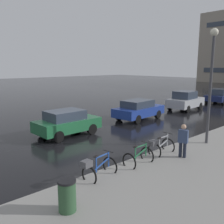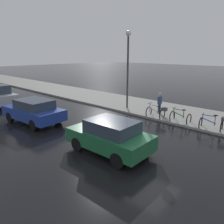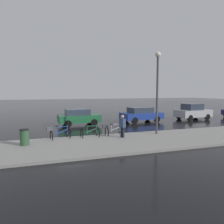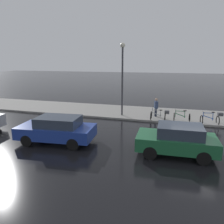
{
  "view_description": "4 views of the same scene",
  "coord_description": "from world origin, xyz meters",
  "px_view_note": "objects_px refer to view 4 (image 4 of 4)",
  "views": [
    {
      "loc": [
        10.6,
        -6.62,
        4.08
      ],
      "look_at": [
        0.08,
        2.79,
        1.43
      ],
      "focal_mm": 40.0,
      "sensor_mm": 36.0,
      "label": 1
    },
    {
      "loc": [
        -8.25,
        -5.22,
        4.28
      ],
      "look_at": [
        0.59,
        3.05,
        0.99
      ],
      "focal_mm": 35.0,
      "sensor_mm": 36.0,
      "label": 2
    },
    {
      "loc": [
        17.96,
        -2.63,
        3.13
      ],
      "look_at": [
        2.19,
        2.78,
        1.54
      ],
      "focal_mm": 35.0,
      "sensor_mm": 36.0,
      "label": 3
    },
    {
      "loc": [
        -12.25,
        1.15,
        4.53
      ],
      "look_at": [
        1.38,
        5.13,
        1.14
      ],
      "focal_mm": 35.0,
      "sensor_mm": 36.0,
      "label": 4
    }
  ],
  "objects_px": {
    "bicycle_nearest": "(212,118)",
    "pedestrian": "(156,107)",
    "bicycle_third": "(160,115)",
    "car_green": "(177,140)",
    "streetlamp": "(122,71)",
    "bicycle_second": "(182,117)",
    "car_blue": "(57,129)"
  },
  "relations": [
    {
      "from": "bicycle_third",
      "to": "car_green",
      "type": "relative_size",
      "value": 0.36
    },
    {
      "from": "car_blue",
      "to": "pedestrian",
      "type": "xyz_separation_m",
      "value": [
        6.93,
        -4.82,
        0.13
      ]
    },
    {
      "from": "bicycle_third",
      "to": "car_green",
      "type": "xyz_separation_m",
      "value": [
        -5.84,
        -1.22,
        0.3
      ]
    },
    {
      "from": "bicycle_third",
      "to": "car_blue",
      "type": "xyz_separation_m",
      "value": [
        -6.01,
        5.21,
        0.3
      ]
    },
    {
      "from": "car_green",
      "to": "pedestrian",
      "type": "relative_size",
      "value": 2.38
    },
    {
      "from": "bicycle_second",
      "to": "bicycle_third",
      "type": "relative_size",
      "value": 0.85
    },
    {
      "from": "bicycle_nearest",
      "to": "car_blue",
      "type": "relative_size",
      "value": 0.34
    },
    {
      "from": "bicycle_nearest",
      "to": "bicycle_second",
      "type": "relative_size",
      "value": 1.27
    },
    {
      "from": "bicycle_third",
      "to": "car_green",
      "type": "distance_m",
      "value": 5.97
    },
    {
      "from": "car_green",
      "to": "car_blue",
      "type": "distance_m",
      "value": 6.44
    },
    {
      "from": "bicycle_nearest",
      "to": "car_green",
      "type": "relative_size",
      "value": 0.39
    },
    {
      "from": "bicycle_nearest",
      "to": "streetlamp",
      "type": "height_order",
      "value": "streetlamp"
    },
    {
      "from": "bicycle_second",
      "to": "bicycle_third",
      "type": "bearing_deg",
      "value": 95.25
    },
    {
      "from": "pedestrian",
      "to": "streetlamp",
      "type": "xyz_separation_m",
      "value": [
        -0.3,
        2.7,
        2.82
      ]
    },
    {
      "from": "bicycle_third",
      "to": "streetlamp",
      "type": "xyz_separation_m",
      "value": [
        0.62,
        3.1,
        3.25
      ]
    },
    {
      "from": "bicycle_second",
      "to": "bicycle_third",
      "type": "height_order",
      "value": "bicycle_third"
    },
    {
      "from": "bicycle_second",
      "to": "streetlamp",
      "type": "relative_size",
      "value": 0.2
    },
    {
      "from": "car_green",
      "to": "bicycle_nearest",
      "type": "bearing_deg",
      "value": -22.24
    },
    {
      "from": "bicycle_second",
      "to": "car_green",
      "type": "distance_m",
      "value": 6.0
    },
    {
      "from": "bicycle_third",
      "to": "streetlamp",
      "type": "bearing_deg",
      "value": 78.66
    },
    {
      "from": "pedestrian",
      "to": "car_blue",
      "type": "bearing_deg",
      "value": 145.22
    },
    {
      "from": "car_green",
      "to": "pedestrian",
      "type": "xyz_separation_m",
      "value": [
        6.76,
        1.62,
        0.12
      ]
    },
    {
      "from": "bicycle_nearest",
      "to": "pedestrian",
      "type": "distance_m",
      "value": 4.14
    },
    {
      "from": "car_green",
      "to": "streetlamp",
      "type": "relative_size",
      "value": 0.66
    },
    {
      "from": "bicycle_third",
      "to": "car_blue",
      "type": "height_order",
      "value": "car_blue"
    },
    {
      "from": "bicycle_second",
      "to": "streetlamp",
      "type": "distance_m",
      "value": 5.75
    },
    {
      "from": "bicycle_second",
      "to": "car_green",
      "type": "bearing_deg",
      "value": 176.68
    },
    {
      "from": "car_green",
      "to": "car_blue",
      "type": "relative_size",
      "value": 0.88
    },
    {
      "from": "pedestrian",
      "to": "streetlamp",
      "type": "bearing_deg",
      "value": 96.35
    },
    {
      "from": "bicycle_nearest",
      "to": "bicycle_third",
      "type": "xyz_separation_m",
      "value": [
        -0.03,
        3.62,
        -0.02
      ]
    },
    {
      "from": "bicycle_third",
      "to": "pedestrian",
      "type": "distance_m",
      "value": 1.09
    },
    {
      "from": "car_green",
      "to": "streetlamp",
      "type": "height_order",
      "value": "streetlamp"
    }
  ]
}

